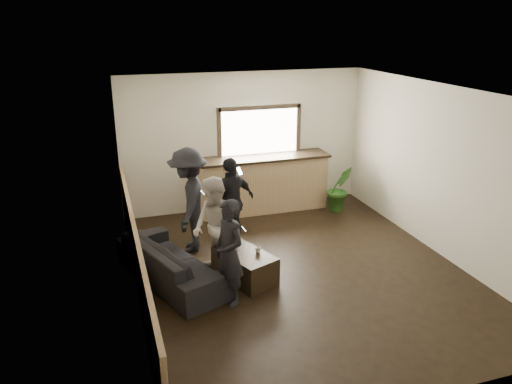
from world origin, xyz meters
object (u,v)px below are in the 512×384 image
object	(u,v)px
person_d	(232,202)
sofa	(172,262)
bar_counter	(263,180)
potted_plant	(340,188)
person_b	(215,228)
person_c	(189,200)
cup_b	(258,250)
coffee_table	(245,266)
person_a	(229,253)
cup_a	(235,248)

from	to	relation	value
person_d	sofa	bearing A→B (deg)	16.86
bar_counter	potted_plant	size ratio (longest dim) A/B	2.84
person_b	person_c	distance (m)	1.06
person_d	cup_b	bearing A→B (deg)	69.26
coffee_table	potted_plant	distance (m)	3.46
potted_plant	person_d	size ratio (longest dim) A/B	0.61
person_d	person_b	bearing A→B (deg)	39.57
person_a	person_c	world-z (taller)	person_c
sofa	cup_b	size ratio (longest dim) A/B	22.68
cup_a	cup_b	world-z (taller)	cup_a
sofa	cup_b	xyz separation A→B (m)	(1.25, -0.34, 0.17)
sofa	coffee_table	bearing A→B (deg)	-126.80
coffee_table	cup_a	distance (m)	0.32
cup_b	person_d	xyz separation A→B (m)	(-0.04, 1.33, 0.30)
cup_a	person_c	bearing A→B (deg)	110.97
person_b	potted_plant	bearing A→B (deg)	106.82
potted_plant	person_b	size ratio (longest dim) A/B	0.60
coffee_table	person_a	world-z (taller)	person_a
bar_counter	sofa	world-z (taller)	bar_counter
cup_a	person_b	bearing A→B (deg)	148.94
sofa	cup_a	bearing A→B (deg)	-123.47
person_b	person_d	world-z (taller)	person_b
coffee_table	person_c	size ratio (longest dim) A/B	0.56
bar_counter	coffee_table	size ratio (longest dim) A/B	2.72
person_a	bar_counter	bearing A→B (deg)	135.24
person_b	person_c	size ratio (longest dim) A/B	0.88
bar_counter	person_a	xyz separation A→B (m)	(-1.57, -3.24, 0.11)
cup_a	person_a	xyz separation A→B (m)	(-0.25, -0.64, 0.26)
person_a	person_c	xyz separation A→B (m)	(-0.21, 1.84, 0.14)
bar_counter	potted_plant	world-z (taller)	bar_counter
person_c	person_b	bearing A→B (deg)	26.85
person_a	cup_a	bearing A→B (deg)	139.81
bar_counter	cup_b	bearing A→B (deg)	-109.95
potted_plant	cup_a	bearing A→B (deg)	-143.38
coffee_table	person_b	xyz separation A→B (m)	(-0.39, 0.25, 0.57)
coffee_table	cup_a	bearing A→B (deg)	144.19
person_b	cup_a	bearing A→B (deg)	43.68
cup_a	person_b	size ratio (longest dim) A/B	0.09
bar_counter	cup_a	size ratio (longest dim) A/B	20.04
coffee_table	person_b	bearing A→B (deg)	147.34
cup_b	person_c	size ratio (longest dim) A/B	0.05
sofa	person_a	size ratio (longest dim) A/B	1.42
potted_plant	person_c	xyz separation A→B (m)	(-3.26, -0.88, 0.42)
cup_b	person_b	distance (m)	0.73
cup_b	cup_a	bearing A→B (deg)	156.57
sofa	person_c	bearing A→B (deg)	-46.31
bar_counter	sofa	size ratio (longest dim) A/B	1.26
sofa	cup_a	world-z (taller)	sofa
cup_a	coffee_table	bearing A→B (deg)	-35.81
bar_counter	person_a	distance (m)	3.60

